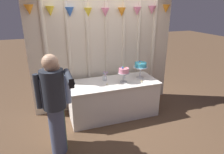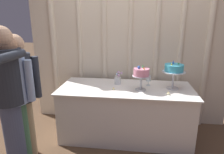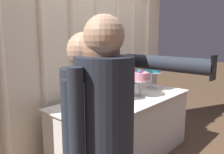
% 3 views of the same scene
% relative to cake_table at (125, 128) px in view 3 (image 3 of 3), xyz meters
% --- Properties ---
extents(draped_curtain, '(3.26, 0.17, 2.58)m').
position_rel_cake_table_xyz_m(draped_curtain, '(-0.01, 0.52, 0.99)').
color(draped_curtain, beige).
rests_on(draped_curtain, ground_plane).
extents(cake_table, '(1.91, 0.83, 0.78)m').
position_rel_cake_table_xyz_m(cake_table, '(0.00, 0.00, 0.00)').
color(cake_table, white).
rests_on(cake_table, ground_plane).
extents(cake_display_nearleft, '(0.25, 0.25, 0.36)m').
position_rel_cake_table_xyz_m(cake_display_nearleft, '(0.21, -0.08, 0.63)').
color(cake_display_nearleft, '#B2B2B7').
rests_on(cake_display_nearleft, cake_table).
extents(cake_display_nearright, '(0.32, 0.32, 0.40)m').
position_rel_cake_table_xyz_m(cake_display_nearright, '(0.66, 0.04, 0.67)').
color(cake_display_nearright, silver).
rests_on(cake_display_nearright, cake_table).
extents(wine_glass, '(0.07, 0.07, 0.14)m').
position_rel_cake_table_xyz_m(wine_glass, '(0.32, 0.14, 0.49)').
color(wine_glass, silver).
rests_on(wine_glass, cake_table).
extents(flower_vase, '(0.12, 0.11, 0.20)m').
position_rel_cake_table_xyz_m(flower_vase, '(-0.13, 0.15, 0.46)').
color(flower_vase, silver).
rests_on(flower_vase, cake_table).
extents(tealight_far_left, '(0.05, 0.05, 0.03)m').
position_rel_cake_table_xyz_m(tealight_far_left, '(-0.17, -0.12, 0.40)').
color(tealight_far_left, beige).
rests_on(tealight_far_left, cake_table).
extents(tealight_near_left, '(0.04, 0.04, 0.04)m').
position_rel_cake_table_xyz_m(tealight_near_left, '(0.57, -0.21, 0.40)').
color(tealight_near_left, beige).
rests_on(tealight_near_left, cake_table).
extents(guest_man_pink_jacket, '(0.45, 0.41, 1.57)m').
position_rel_cake_table_xyz_m(guest_man_pink_jacket, '(-1.23, -0.64, 0.48)').
color(guest_man_pink_jacket, '#9E8966').
rests_on(guest_man_pink_jacket, ground_plane).
extents(guest_man_dark_suit, '(0.49, 0.35, 1.57)m').
position_rel_cake_table_xyz_m(guest_man_dark_suit, '(-1.22, -0.78, 0.47)').
color(guest_man_dark_suit, '#3D6B4C').
rests_on(guest_man_dark_suit, ground_plane).
extents(guest_girl_blue_dress, '(0.51, 0.71, 1.66)m').
position_rel_cake_table_xyz_m(guest_girl_blue_dress, '(-1.24, -0.83, 0.53)').
color(guest_girl_blue_dress, '#4C5675').
rests_on(guest_girl_blue_dress, ground_plane).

